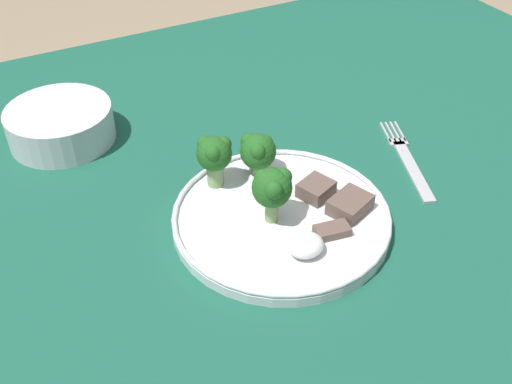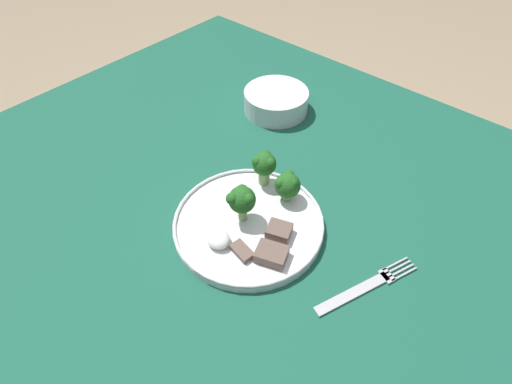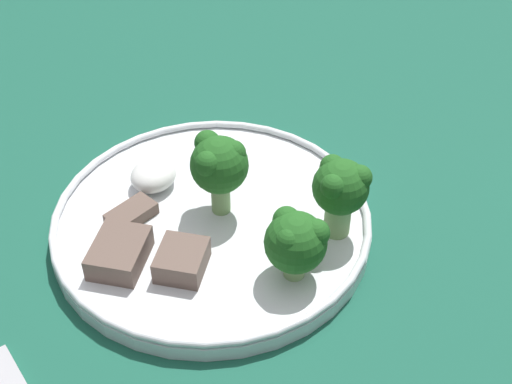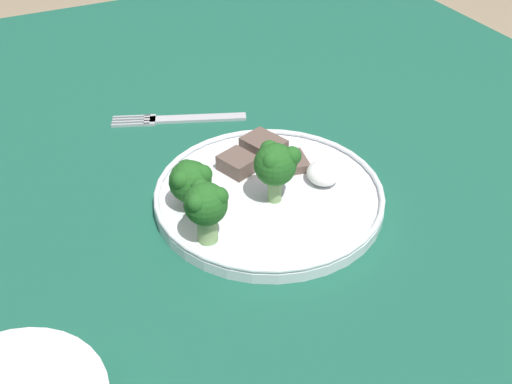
% 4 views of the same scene
% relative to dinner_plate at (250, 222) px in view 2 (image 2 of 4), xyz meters
% --- Properties ---
extents(ground_plane, '(8.00, 8.00, 0.00)m').
position_rel_dinner_plate_xyz_m(ground_plane, '(0.02, -0.00, -0.72)').
color(ground_plane, '#9E896B').
extents(table, '(1.30, 1.11, 0.71)m').
position_rel_dinner_plate_xyz_m(table, '(0.02, -0.00, -0.09)').
color(table, '#195642').
rests_on(table, ground_plane).
extents(dinner_plate, '(0.24, 0.24, 0.02)m').
position_rel_dinner_plate_xyz_m(dinner_plate, '(0.00, 0.00, 0.00)').
color(dinner_plate, white).
rests_on(dinner_plate, table).
extents(fork, '(0.08, 0.17, 0.00)m').
position_rel_dinner_plate_xyz_m(fork, '(0.20, 0.03, -0.01)').
color(fork, '#B2B2B7').
rests_on(fork, table).
extents(cream_bowl, '(0.14, 0.14, 0.05)m').
position_rel_dinner_plate_xyz_m(cream_bowl, '(-0.17, 0.28, 0.01)').
color(cream_bowl, silver).
rests_on(cream_bowl, table).
extents(broccoli_floret_near_rim_left, '(0.04, 0.04, 0.07)m').
position_rel_dinner_plate_xyz_m(broccoli_floret_near_rim_left, '(-0.01, -0.01, 0.05)').
color(broccoli_floret_near_rim_left, '#7FA866').
rests_on(broccoli_floret_near_rim_left, dinner_plate).
extents(broccoli_floret_center_left, '(0.04, 0.04, 0.05)m').
position_rel_dinner_plate_xyz_m(broccoli_floret_center_left, '(0.01, 0.08, 0.04)').
color(broccoli_floret_center_left, '#7FA866').
rests_on(broccoli_floret_center_left, dinner_plate).
extents(broccoli_floret_back_left, '(0.04, 0.04, 0.06)m').
position_rel_dinner_plate_xyz_m(broccoli_floret_back_left, '(-0.04, 0.08, 0.05)').
color(broccoli_floret_back_left, '#7FA866').
rests_on(broccoli_floret_back_left, dinner_plate).
extents(meat_slice_front_slice, '(0.04, 0.03, 0.01)m').
position_rel_dinner_plate_xyz_m(meat_slice_front_slice, '(0.03, -0.05, 0.01)').
color(meat_slice_front_slice, brown).
rests_on(meat_slice_front_slice, dinner_plate).
extents(meat_slice_middle_slice, '(0.05, 0.04, 0.02)m').
position_rel_dinner_plate_xyz_m(meat_slice_middle_slice, '(0.05, 0.01, 0.01)').
color(meat_slice_middle_slice, brown).
rests_on(meat_slice_middle_slice, dinner_plate).
extents(meat_slice_rear_slice, '(0.06, 0.05, 0.02)m').
position_rel_dinner_plate_xyz_m(meat_slice_rear_slice, '(0.07, -0.03, 0.01)').
color(meat_slice_rear_slice, brown).
rests_on(meat_slice_rear_slice, dinner_plate).
extents(sauce_dollop, '(0.04, 0.03, 0.02)m').
position_rel_dinner_plate_xyz_m(sauce_dollop, '(-0.01, -0.06, 0.01)').
color(sauce_dollop, white).
rests_on(sauce_dollop, dinner_plate).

